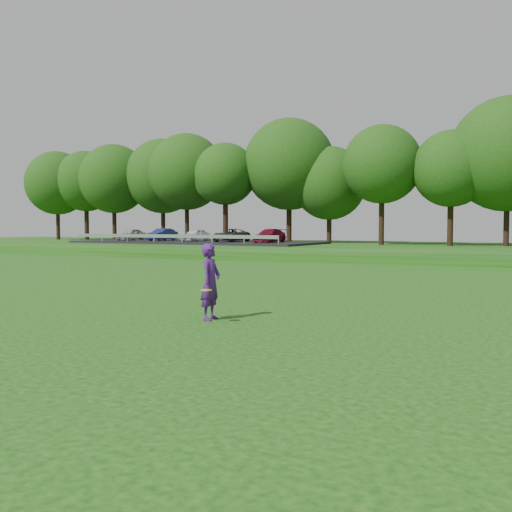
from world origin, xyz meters
The scene contains 6 objects.
ground centered at (0.00, 0.00, 0.00)m, with size 140.00×140.00×0.00m, color #0E420C.
berm centered at (0.00, 34.00, 0.30)m, with size 130.00×30.00×0.60m, color #0E420C.
walking_path centered at (0.00, 20.00, 0.02)m, with size 130.00×1.60×0.04m, color gray.
treeline centered at (0.00, 38.00, 8.10)m, with size 104.00×7.00×15.00m, color #1E4710, non-canonical shape.
parking_lot centered at (-23.52, 32.81, 1.03)m, with size 24.00×9.00×1.38m.
woman centered at (0.01, -0.44, 0.90)m, with size 0.63×1.01×1.80m.
Camera 1 is at (7.44, -11.60, 2.21)m, focal length 40.00 mm.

